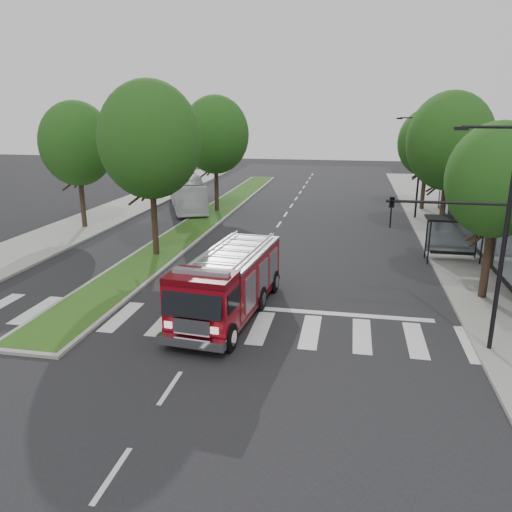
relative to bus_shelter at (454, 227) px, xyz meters
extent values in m
plane|color=black|center=(-11.20, -8.15, -2.04)|extent=(140.00, 140.00, 0.00)
cube|color=gray|center=(1.30, 1.85, -1.96)|extent=(5.00, 80.00, 0.15)
cube|color=gray|center=(-25.70, 1.85, -1.96)|extent=(5.00, 80.00, 0.15)
cube|color=gray|center=(-17.20, 9.85, -1.97)|extent=(3.00, 50.00, 0.14)
cube|color=#1C4E16|center=(-17.20, 9.85, -1.89)|extent=(2.60, 49.50, 0.02)
cylinder|color=black|center=(-1.40, -0.75, -0.79)|extent=(0.08, 0.08, 2.50)
cylinder|color=black|center=(1.40, -0.75, -0.79)|extent=(0.08, 0.08, 2.50)
cylinder|color=black|center=(-1.40, 0.45, -0.79)|extent=(0.08, 0.08, 2.50)
cylinder|color=black|center=(1.40, 0.45, -0.79)|extent=(0.08, 0.08, 2.50)
cube|color=black|center=(0.00, -0.15, 0.51)|extent=(3.20, 1.60, 0.12)
cube|color=#8C99A5|center=(0.00, 0.55, -0.74)|extent=(2.80, 0.04, 1.80)
cube|color=black|center=(0.00, -0.15, -1.49)|extent=(2.40, 0.40, 0.08)
cylinder|color=black|center=(0.30, -6.15, -0.17)|extent=(0.36, 0.36, 3.74)
ellipsoid|color=#203D10|center=(0.30, -6.15, 3.49)|extent=(4.40, 4.40, 5.06)
cylinder|color=black|center=(0.30, 5.85, 0.16)|extent=(0.36, 0.36, 4.40)
ellipsoid|color=#203D10|center=(0.30, 5.85, 4.46)|extent=(5.60, 5.60, 6.44)
cylinder|color=black|center=(0.30, 15.85, -0.06)|extent=(0.36, 0.36, 3.96)
ellipsoid|color=#203D10|center=(0.30, 15.85, 3.81)|extent=(5.00, 5.00, 5.75)
cylinder|color=black|center=(-17.20, -2.15, 0.27)|extent=(0.36, 0.36, 4.62)
ellipsoid|color=#203D10|center=(-17.20, -2.15, 4.79)|extent=(5.80, 5.80, 6.67)
cylinder|color=black|center=(-17.20, 11.85, 0.16)|extent=(0.36, 0.36, 4.40)
ellipsoid|color=#203D10|center=(-17.20, 11.85, 4.46)|extent=(5.60, 5.60, 6.44)
cylinder|color=black|center=(-25.20, 3.85, 0.05)|extent=(0.36, 0.36, 4.18)
ellipsoid|color=#203D10|center=(-25.20, 3.85, 4.14)|extent=(5.20, 5.20, 5.98)
cylinder|color=black|center=(-0.70, -11.65, 1.96)|extent=(0.16, 0.16, 8.00)
cylinder|color=black|center=(-1.60, -11.65, 5.86)|extent=(1.80, 0.10, 0.10)
cube|color=black|center=(-2.50, -11.65, 5.81)|extent=(0.45, 0.20, 0.12)
cylinder|color=black|center=(-2.70, -11.65, 3.36)|extent=(4.00, 0.10, 0.10)
imported|color=black|center=(-4.50, -11.65, 2.96)|extent=(0.18, 0.22, 1.10)
cylinder|color=black|center=(-0.70, 11.85, 1.96)|extent=(0.16, 0.16, 8.00)
cylinder|color=black|center=(-1.60, 11.85, 5.86)|extent=(1.80, 0.10, 0.10)
cube|color=black|center=(-2.50, 11.85, 5.81)|extent=(0.45, 0.20, 0.12)
cube|color=#53040C|center=(-10.77, -9.95, -1.55)|extent=(3.21, 8.37, 0.24)
cube|color=maroon|center=(-10.69, -9.18, -0.53)|extent=(3.03, 6.43, 1.95)
cube|color=maroon|center=(-11.06, -12.96, -0.53)|extent=(2.59, 1.98, 2.04)
cube|color=#B2B2B7|center=(-10.69, -9.18, 0.49)|extent=(3.03, 6.43, 0.12)
cylinder|color=#B2B2B7|center=(-11.56, -9.09, 0.69)|extent=(0.66, 5.82, 0.10)
cylinder|color=#B2B2B7|center=(-9.82, -9.26, 0.69)|extent=(0.66, 5.82, 0.10)
cube|color=silver|center=(-11.17, -14.07, -1.46)|extent=(2.55, 0.58, 0.34)
cube|color=#8C99A5|center=(-11.06, -12.96, 0.78)|extent=(2.16, 0.55, 0.18)
cylinder|color=black|center=(-12.20, -13.14, -1.50)|extent=(0.44, 1.10, 1.07)
cylinder|color=black|center=(-9.97, -13.36, -1.50)|extent=(0.44, 1.10, 1.07)
cylinder|color=black|center=(-11.80, -9.07, -1.50)|extent=(0.44, 1.10, 1.07)
cylinder|color=black|center=(-9.58, -9.29, -1.50)|extent=(0.44, 1.10, 1.07)
cylinder|color=black|center=(-11.58, -6.75, -1.50)|extent=(0.44, 1.10, 1.07)
cylinder|color=black|center=(-9.35, -6.96, -1.50)|extent=(0.44, 1.10, 1.07)
imported|color=silver|center=(-20.14, 12.75, -0.56)|extent=(6.47, 10.73, 2.96)
camera|label=1|loc=(-5.94, -29.33, 6.35)|focal=35.00mm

